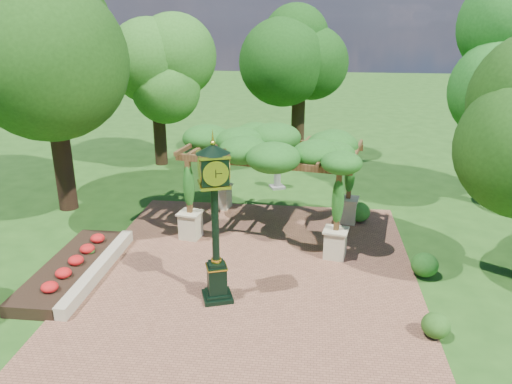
# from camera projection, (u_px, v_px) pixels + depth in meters

# --- Properties ---
(ground) EXTENTS (120.00, 120.00, 0.00)m
(ground) POSITION_uv_depth(u_px,v_px,m) (246.00, 293.00, 14.31)
(ground) COLOR #1E4714
(ground) RESTS_ON ground
(brick_plaza) EXTENTS (10.00, 12.00, 0.04)m
(brick_plaza) POSITION_uv_depth(u_px,v_px,m) (250.00, 275.00, 15.24)
(brick_plaza) COLOR brown
(brick_plaza) RESTS_ON ground
(border_wall) EXTENTS (0.35, 5.00, 0.40)m
(border_wall) POSITION_uv_depth(u_px,v_px,m) (99.00, 270.00, 15.20)
(border_wall) COLOR #C6B793
(border_wall) RESTS_ON ground
(flower_bed) EXTENTS (1.50, 5.00, 0.36)m
(flower_bed) POSITION_uv_depth(u_px,v_px,m) (71.00, 269.00, 15.31)
(flower_bed) COLOR red
(flower_bed) RESTS_ON ground
(pedestal_clock) EXTENTS (1.14, 1.14, 4.54)m
(pedestal_clock) POSITION_uv_depth(u_px,v_px,m) (215.00, 210.00, 13.07)
(pedestal_clock) COLOR black
(pedestal_clock) RESTS_ON brick_plaza
(pergola) EXTENTS (6.53, 4.75, 3.75)m
(pergola) POSITION_uv_depth(u_px,v_px,m) (273.00, 150.00, 17.47)
(pergola) COLOR beige
(pergola) RESTS_ON brick_plaza
(sundial) EXTENTS (0.81, 0.81, 1.11)m
(sundial) POSITION_uv_depth(u_px,v_px,m) (277.00, 178.00, 22.87)
(sundial) COLOR gray
(sundial) RESTS_ON ground
(shrub_front) EXTENTS (0.86, 0.86, 0.63)m
(shrub_front) POSITION_uv_depth(u_px,v_px,m) (436.00, 325.00, 12.21)
(shrub_front) COLOR #245017
(shrub_front) RESTS_ON brick_plaza
(shrub_mid) EXTENTS (1.04, 1.04, 0.73)m
(shrub_mid) POSITION_uv_depth(u_px,v_px,m) (425.00, 265.00, 15.06)
(shrub_mid) COLOR #1E5217
(shrub_mid) RESTS_ON brick_plaza
(shrub_back) EXTENTS (1.02, 1.02, 0.75)m
(shrub_back) POSITION_uv_depth(u_px,v_px,m) (359.00, 212.00, 19.09)
(shrub_back) COLOR #28651D
(shrub_back) RESTS_ON brick_plaza
(tree_west_near) EXTENTS (4.99, 4.99, 9.64)m
(tree_west_near) POSITION_uv_depth(u_px,v_px,m) (47.00, 41.00, 18.40)
(tree_west_near) COLOR black
(tree_west_near) RESTS_ON ground
(tree_west_far) EXTENTS (4.24, 4.24, 7.19)m
(tree_west_far) POSITION_uv_depth(u_px,v_px,m) (156.00, 70.00, 25.13)
(tree_west_far) COLOR black
(tree_west_far) RESTS_ON ground
(tree_north) EXTENTS (4.29, 4.29, 8.20)m
(tree_north) POSITION_uv_depth(u_px,v_px,m) (300.00, 54.00, 26.23)
(tree_north) COLOR #2E2112
(tree_north) RESTS_ON ground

